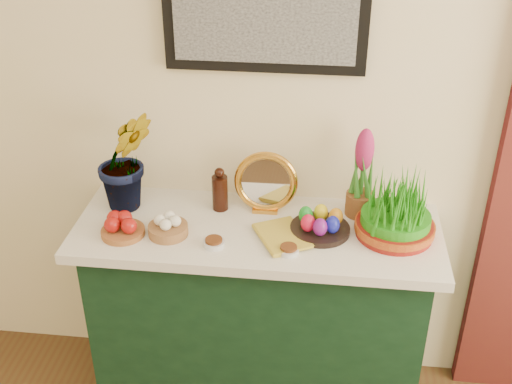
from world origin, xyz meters
TOP-DOWN VIEW (x-y plane):
  - sideboard at (-0.09, 2.00)m, footprint 1.30×0.45m
  - tablecloth at (-0.09, 2.00)m, footprint 1.40×0.55m
  - hyacinth_green at (-0.61, 2.10)m, footprint 0.35×0.33m
  - apple_bowl at (-0.58, 1.89)m, footprint 0.18×0.18m
  - garlic_basket at (-0.42, 1.91)m, footprint 0.18×0.18m
  - vinegar_cruet at (-0.25, 2.12)m, footprint 0.06×0.06m
  - mirror at (-0.07, 2.13)m, footprint 0.25×0.07m
  - book at (-0.06, 1.89)m, footprint 0.23×0.26m
  - spice_dish_left at (-0.23, 1.86)m, footprint 0.08×0.08m
  - spice_dish_right at (0.04, 1.84)m, footprint 0.08×0.08m
  - egg_plate at (0.15, 1.99)m, footprint 0.29×0.29m
  - hyacinth_pink at (0.30, 2.14)m, footprint 0.11×0.11m
  - wheatgrass_sabzeh at (0.42, 2.01)m, footprint 0.30×0.30m

SIDE VIEW (x-z plane):
  - sideboard at x=-0.09m, z-range 0.00..0.85m
  - tablecloth at x=-0.09m, z-range 0.85..0.89m
  - spice_dish_right at x=0.04m, z-range 0.89..0.92m
  - spice_dish_left at x=-0.23m, z-range 0.89..0.92m
  - book at x=-0.06m, z-range 0.89..0.92m
  - garlic_basket at x=-0.42m, z-range 0.88..0.97m
  - apple_bowl at x=-0.58m, z-range 0.88..0.97m
  - egg_plate at x=0.15m, z-range 0.88..0.97m
  - vinegar_cruet at x=-0.25m, z-range 0.88..1.06m
  - wheatgrass_sabzeh at x=0.42m, z-range 0.87..1.12m
  - mirror at x=-0.07m, z-range 0.89..1.14m
  - hyacinth_pink at x=0.30m, z-range 0.87..1.24m
  - hyacinth_green at x=-0.61m, z-range 0.89..1.44m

